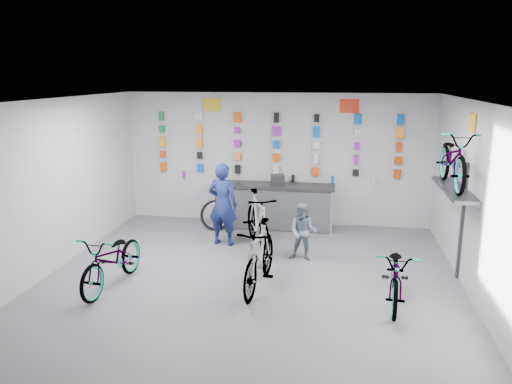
% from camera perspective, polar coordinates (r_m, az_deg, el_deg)
% --- Properties ---
extents(floor, '(8.00, 8.00, 0.00)m').
position_cam_1_polar(floor, '(8.12, -1.30, -11.44)').
color(floor, '#55555B').
rests_on(floor, ground).
extents(ceiling, '(8.00, 8.00, 0.00)m').
position_cam_1_polar(ceiling, '(7.38, -1.43, 10.21)').
color(ceiling, white).
rests_on(ceiling, wall_back).
extents(wall_back, '(7.00, 0.00, 7.00)m').
position_cam_1_polar(wall_back, '(11.48, 2.35, 3.79)').
color(wall_back, '#BCBCBE').
rests_on(wall_back, floor).
extents(wall_front, '(7.00, 0.00, 7.00)m').
position_cam_1_polar(wall_front, '(4.00, -12.45, -15.39)').
color(wall_front, '#BCBCBE').
rests_on(wall_front, floor).
extents(wall_left, '(0.00, 8.00, 8.00)m').
position_cam_1_polar(wall_left, '(8.94, -24.00, -0.13)').
color(wall_left, '#BCBCBE').
rests_on(wall_left, floor).
extents(wall_right, '(0.00, 8.00, 8.00)m').
position_cam_1_polar(wall_right, '(7.78, 24.88, -2.08)').
color(wall_right, '#BCBCBE').
rests_on(wall_right, floor).
extents(counter, '(2.70, 0.66, 1.00)m').
position_cam_1_polar(counter, '(11.25, 2.01, -1.69)').
color(counter, black).
rests_on(counter, floor).
extents(merch_wall, '(5.56, 0.08, 1.56)m').
position_cam_1_polar(merch_wall, '(11.36, 2.40, 5.30)').
color(merch_wall, '#DF4E0D').
rests_on(merch_wall, wall_back).
extents(wall_bracket, '(0.39, 1.90, 2.00)m').
position_cam_1_polar(wall_bracket, '(8.88, 21.81, -0.24)').
color(wall_bracket, '#333338').
rests_on(wall_bracket, wall_right).
extents(sign_left, '(0.42, 0.02, 0.30)m').
position_cam_1_polar(sign_left, '(11.60, -5.09, 9.92)').
color(sign_left, gold).
rests_on(sign_left, wall_back).
extents(sign_right, '(0.42, 0.02, 0.30)m').
position_cam_1_polar(sign_right, '(11.24, 10.63, 9.63)').
color(sign_right, red).
rests_on(sign_right, wall_back).
extents(sign_side, '(0.02, 0.40, 0.30)m').
position_cam_1_polar(sign_side, '(8.73, 23.46, 7.30)').
color(sign_side, gold).
rests_on(sign_side, wall_right).
extents(bike_left, '(0.79, 1.84, 0.94)m').
position_cam_1_polar(bike_left, '(8.48, -16.05, -7.43)').
color(bike_left, gray).
rests_on(bike_left, floor).
extents(bike_center, '(0.69, 1.86, 1.09)m').
position_cam_1_polar(bike_center, '(8.07, 0.40, -7.38)').
color(bike_center, gray).
rests_on(bike_center, floor).
extents(bike_right, '(0.77, 1.78, 0.91)m').
position_cam_1_polar(bike_right, '(7.92, 15.77, -9.07)').
color(bike_right, gray).
rests_on(bike_right, floor).
extents(bike_service, '(1.20, 1.97, 1.14)m').
position_cam_1_polar(bike_service, '(9.90, 0.21, -3.28)').
color(bike_service, gray).
rests_on(bike_service, floor).
extents(bike_wall, '(0.63, 1.80, 0.95)m').
position_cam_1_polar(bike_wall, '(8.75, 21.64, 3.52)').
color(bike_wall, gray).
rests_on(bike_wall, wall_bracket).
extents(clerk, '(0.67, 0.50, 1.69)m').
position_cam_1_polar(clerk, '(10.08, -3.82, -1.39)').
color(clerk, navy).
rests_on(clerk, floor).
extents(customer, '(0.59, 0.49, 1.10)m').
position_cam_1_polar(customer, '(9.32, 5.40, -4.57)').
color(customer, slate).
rests_on(customer, floor).
extents(spare_wheel, '(0.73, 0.38, 0.69)m').
position_cam_1_polar(spare_wheel, '(11.17, -4.62, -2.65)').
color(spare_wheel, black).
rests_on(spare_wheel, floor).
extents(register, '(0.35, 0.36, 0.22)m').
position_cam_1_polar(register, '(11.11, 2.50, 1.41)').
color(register, black).
rests_on(register, counter).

